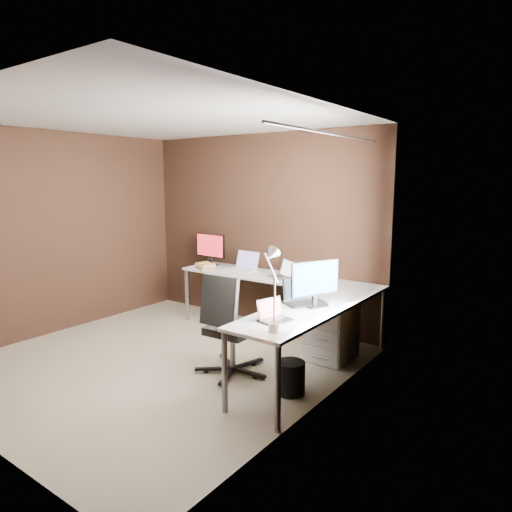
% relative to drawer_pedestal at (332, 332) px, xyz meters
% --- Properties ---
extents(room, '(3.60, 3.60, 2.50)m').
position_rel_drawer_pedestal_xyz_m(room, '(-1.09, -1.08, 0.98)').
color(room, '#9D967A').
rests_on(room, ground).
extents(desk, '(2.65, 2.25, 0.73)m').
position_rel_drawer_pedestal_xyz_m(desk, '(-0.59, -0.11, 0.38)').
color(desk, white).
rests_on(desk, ground).
extents(drawer_pedestal, '(0.42, 0.50, 0.60)m').
position_rel_drawer_pedestal_xyz_m(drawer_pedestal, '(0.00, 0.00, 0.00)').
color(drawer_pedestal, white).
rests_on(drawer_pedestal, ground).
extents(monitor_left, '(0.51, 0.15, 0.44)m').
position_rel_drawer_pedestal_xyz_m(monitor_left, '(-2.10, 0.42, 0.68)').
color(monitor_left, black).
rests_on(monitor_left, desk).
extents(monitor_right, '(0.24, 0.49, 0.43)m').
position_rel_drawer_pedestal_xyz_m(monitor_right, '(0.10, -0.58, 0.68)').
color(monitor_right, black).
rests_on(monitor_right, desk).
extents(laptop_white, '(0.38, 0.28, 0.24)m').
position_rel_drawer_pedestal_xyz_m(laptop_white, '(-1.49, 0.41, 0.48)').
color(laptop_white, white).
rests_on(laptop_white, desk).
extents(laptop_silver, '(0.40, 0.37, 0.22)m').
position_rel_drawer_pedestal_xyz_m(laptop_silver, '(-0.81, 0.30, 0.48)').
color(laptop_silver, silver).
rests_on(laptop_silver, desk).
extents(laptop_black_big, '(0.42, 0.46, 0.25)m').
position_rel_drawer_pedestal_xyz_m(laptop_black_big, '(-0.05, -0.53, 0.48)').
color(laptop_black_big, black).
rests_on(laptop_black_big, desk).
extents(laptop_black_small, '(0.25, 0.31, 0.18)m').
position_rel_drawer_pedestal_xyz_m(laptop_black_small, '(0.02, -1.17, 0.47)').
color(laptop_black_small, black).
rests_on(laptop_black_small, desk).
extents(book_stack, '(0.32, 0.30, 0.08)m').
position_rel_drawer_pedestal_xyz_m(book_stack, '(-1.96, 0.17, 0.47)').
color(book_stack, '#93784F').
rests_on(book_stack, desk).
extents(mouse_left, '(0.09, 0.06, 0.03)m').
position_rel_drawer_pedestal_xyz_m(mouse_left, '(-1.95, 0.15, 0.45)').
color(mouse_left, black).
rests_on(mouse_left, desk).
extents(mouse_corner, '(0.09, 0.07, 0.03)m').
position_rel_drawer_pedestal_xyz_m(mouse_corner, '(-0.34, 0.15, 0.44)').
color(mouse_corner, black).
rests_on(mouse_corner, desk).
extents(desk_lamp, '(0.20, 0.24, 0.66)m').
position_rel_drawer_pedestal_xyz_m(desk_lamp, '(0.13, -1.34, 0.85)').
color(desk_lamp, slate).
rests_on(desk_lamp, desk).
extents(office_chair, '(0.57, 0.57, 1.02)m').
position_rel_drawer_pedestal_xyz_m(office_chair, '(-0.63, -0.94, -0.00)').
color(office_chair, black).
rests_on(office_chair, ground).
extents(wastebasket, '(0.30, 0.30, 0.30)m').
position_rel_drawer_pedestal_xyz_m(wastebasket, '(0.07, -0.95, -0.15)').
color(wastebasket, black).
rests_on(wastebasket, ground).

